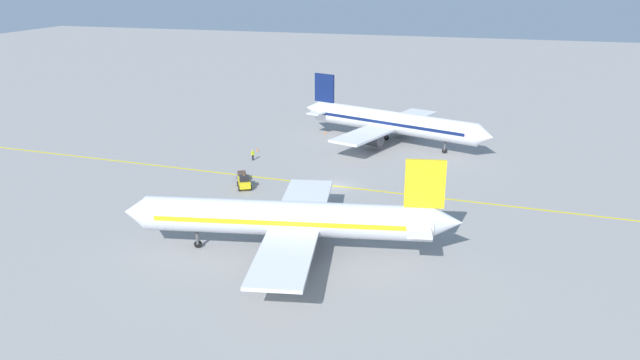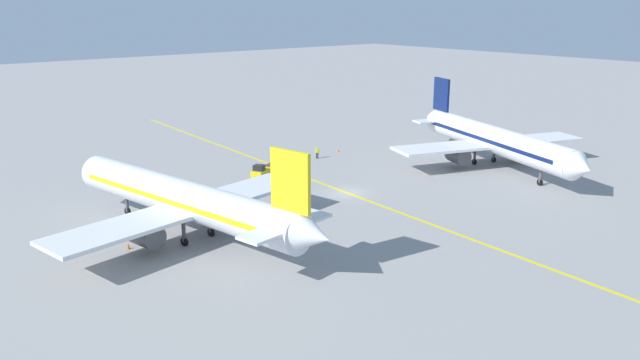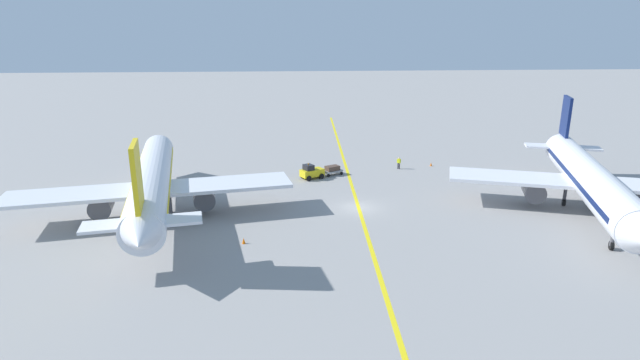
{
  "view_description": "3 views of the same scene",
  "coord_description": "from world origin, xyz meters",
  "views": [
    {
      "loc": [
        77.88,
        20.64,
        28.39
      ],
      "look_at": [
        4.2,
        -1.01,
        2.17
      ],
      "focal_mm": 35.0,
      "sensor_mm": 36.0,
      "label": 1
    },
    {
      "loc": [
        47.44,
        52.17,
        21.66
      ],
      "look_at": [
        4.4,
        0.19,
        2.45
      ],
      "focal_mm": 35.0,
      "sensor_mm": 36.0,
      "label": 2
    },
    {
      "loc": [
        8.33,
        50.79,
        18.36
      ],
      "look_at": [
        3.91,
        -3.91,
        2.08
      ],
      "focal_mm": 28.0,
      "sensor_mm": 36.0,
      "label": 3
    }
  ],
  "objects": [
    {
      "name": "ground_crew_worker",
      "position": [
        -8.08,
        -15.49,
        0.91
      ],
      "size": [
        0.49,
        0.39,
        1.68
      ],
      "color": "#23232D",
      "rests_on": "ground"
    },
    {
      "name": "airplane_adjacent_stand",
      "position": [
        21.47,
        0.86,
        3.71
      ],
      "size": [
        28.48,
        35.41,
        10.6
      ],
      "color": "silver",
      "rests_on": "ground"
    },
    {
      "name": "traffic_cone_mid_apron",
      "position": [
        27.09,
        0.11,
        0.28
      ],
      "size": [
        0.32,
        0.32,
        0.55
      ],
      "primitive_type": "cone",
      "color": "orange",
      "rests_on": "ground"
    },
    {
      "name": "traffic_cone_far_edge",
      "position": [
        -13.07,
        -16.69,
        0.28
      ],
      "size": [
        0.32,
        0.32,
        0.55
      ],
      "primitive_type": "cone",
      "color": "orange",
      "rests_on": "ground"
    },
    {
      "name": "airplane_at_gate",
      "position": [
        -23.67,
        3.18,
        3.71
      ],
      "size": [
        28.18,
        34.56,
        10.6
      ],
      "color": "white",
      "rests_on": "ground"
    },
    {
      "name": "baggage_tug_white",
      "position": [
        4.4,
        -11.64,
        0.9
      ],
      "size": [
        3.35,
        2.8,
        2.11
      ],
      "color": "gold",
      "rests_on": "ground"
    },
    {
      "name": "apron_yellow_centreline",
      "position": [
        0.0,
        0.0,
        0.0
      ],
      "size": [
        6.51,
        119.86,
        0.01
      ],
      "primitive_type": "cube",
      "rotation": [
        0.0,
        0.0,
        -0.05
      ],
      "color": "yellow",
      "rests_on": "ground"
    },
    {
      "name": "traffic_cone_by_wingtip",
      "position": [
        11.87,
        8.73,
        0.28
      ],
      "size": [
        0.32,
        0.32,
        0.55
      ],
      "primitive_type": "cone",
      "color": "orange",
      "rests_on": "ground"
    },
    {
      "name": "baggage_cart_trailing",
      "position": [
        1.5,
        -13.21,
        0.76
      ],
      "size": [
        2.95,
        2.47,
        1.24
      ],
      "color": "gray",
      "rests_on": "ground"
    },
    {
      "name": "traffic_cone_near_nose",
      "position": [
        -26.96,
        -9.12,
        0.28
      ],
      "size": [
        0.32,
        0.32,
        0.55
      ],
      "primitive_type": "cone",
      "color": "orange",
      "rests_on": "ground"
    },
    {
      "name": "ground_plane",
      "position": [
        0.0,
        0.0,
        0.0
      ],
      "size": [
        400.0,
        400.0,
        0.0
      ],
      "primitive_type": "plane",
      "color": "gray"
    }
  ]
}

